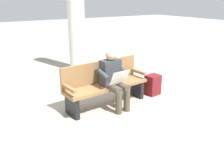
% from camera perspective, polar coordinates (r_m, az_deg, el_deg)
% --- Properties ---
extents(ground_plane, '(40.00, 40.00, 0.00)m').
position_cam_1_polar(ground_plane, '(5.09, -1.20, -7.15)').
color(ground_plane, '#A89E8E').
extents(bench_near, '(1.83, 0.61, 0.90)m').
position_cam_1_polar(bench_near, '(4.97, -1.72, -2.07)').
color(bench_near, olive).
rests_on(bench_near, ground).
extents(person_seated, '(0.59, 0.59, 1.18)m').
position_cam_1_polar(person_seated, '(4.77, 0.44, -0.77)').
color(person_seated, '#33383D').
rests_on(person_seated, ground).
extents(backpack, '(0.35, 0.33, 0.46)m').
position_cam_1_polar(backpack, '(5.64, 9.46, -2.40)').
color(backpack, maroon).
rests_on(backpack, ground).
extents(support_pillar, '(0.49, 0.49, 3.39)m').
position_cam_1_polar(support_pillar, '(7.31, -8.45, 13.99)').
color(support_pillar, silver).
rests_on(support_pillar, ground).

